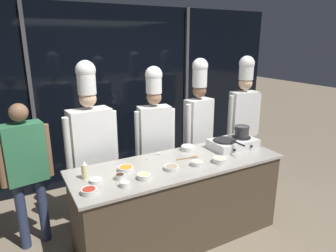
% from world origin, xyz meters
% --- Properties ---
extents(ground_plane, '(24.00, 24.00, 0.00)m').
position_xyz_m(ground_plane, '(0.00, 0.00, 0.00)').
color(ground_plane, '#7F705B').
extents(window_wall_back, '(5.86, 0.09, 2.70)m').
position_xyz_m(window_wall_back, '(0.00, 1.89, 1.35)').
color(window_wall_back, black).
rests_on(window_wall_back, ground_plane).
extents(demo_counter, '(2.34, 0.80, 0.92)m').
position_xyz_m(demo_counter, '(0.00, 0.00, 0.46)').
color(demo_counter, '#4C3D2D').
rests_on(demo_counter, ground_plane).
extents(portable_stove, '(0.57, 0.36, 0.12)m').
position_xyz_m(portable_stove, '(0.82, 0.08, 0.98)').
color(portable_stove, silver).
rests_on(portable_stove, demo_counter).
extents(frying_pan, '(0.28, 0.48, 0.05)m').
position_xyz_m(frying_pan, '(0.69, 0.08, 1.06)').
color(frying_pan, '#232326').
rests_on(frying_pan, portable_stove).
extents(stock_pot, '(0.20, 0.18, 0.14)m').
position_xyz_m(stock_pot, '(0.95, 0.08, 1.11)').
color(stock_pot, '#333335').
rests_on(stock_pot, portable_stove).
extents(squeeze_bottle_oil, '(0.06, 0.06, 0.19)m').
position_xyz_m(squeeze_bottle_oil, '(-0.99, 0.10, 1.01)').
color(squeeze_bottle_oil, beige).
rests_on(squeeze_bottle_oil, demo_counter).
extents(prep_bowl_ginger, '(0.13, 0.13, 0.05)m').
position_xyz_m(prep_bowl_ginger, '(-0.49, -0.17, 0.95)').
color(prep_bowl_ginger, white).
rests_on(prep_bowl_ginger, demo_counter).
extents(prep_bowl_chicken, '(0.13, 0.13, 0.05)m').
position_xyz_m(prep_bowl_chicken, '(0.13, -0.15, 0.95)').
color(prep_bowl_chicken, white).
rests_on(prep_bowl_chicken, demo_counter).
extents(prep_bowl_bean_sprouts, '(0.17, 0.17, 0.06)m').
position_xyz_m(prep_bowl_bean_sprouts, '(0.29, 0.27, 0.95)').
color(prep_bowl_bean_sprouts, white).
rests_on(prep_bowl_bean_sprouts, demo_counter).
extents(prep_bowl_onion, '(0.12, 0.12, 0.03)m').
position_xyz_m(prep_bowl_onion, '(-0.92, -0.02, 0.94)').
color(prep_bowl_onion, white).
rests_on(prep_bowl_onion, demo_counter).
extents(prep_bowl_rice, '(0.09, 0.09, 0.05)m').
position_xyz_m(prep_bowl_rice, '(-0.71, -0.23, 0.95)').
color(prep_bowl_rice, white).
rests_on(prep_bowl_rice, demo_counter).
extents(prep_bowl_chili_flakes, '(0.14, 0.14, 0.05)m').
position_xyz_m(prep_bowl_chili_flakes, '(-1.03, -0.20, 0.95)').
color(prep_bowl_chili_flakes, white).
rests_on(prep_bowl_chili_flakes, demo_counter).
extents(prep_bowl_mushrooms, '(0.16, 0.16, 0.04)m').
position_xyz_m(prep_bowl_mushrooms, '(-0.16, -0.11, 0.94)').
color(prep_bowl_mushrooms, white).
rests_on(prep_bowl_mushrooms, demo_counter).
extents(prep_bowl_soy_glaze, '(0.10, 0.10, 0.05)m').
position_xyz_m(prep_bowl_soy_glaze, '(-0.70, -0.07, 0.95)').
color(prep_bowl_soy_glaze, white).
rests_on(prep_bowl_soy_glaze, demo_counter).
extents(prep_bowl_carrots, '(0.16, 0.16, 0.05)m').
position_xyz_m(prep_bowl_carrots, '(-0.58, 0.08, 0.95)').
color(prep_bowl_carrots, white).
rests_on(prep_bowl_carrots, demo_counter).
extents(prep_bowl_noodles, '(0.15, 0.15, 0.06)m').
position_xyz_m(prep_bowl_noodles, '(0.39, -0.21, 0.95)').
color(prep_bowl_noodles, white).
rests_on(prep_bowl_noodles, demo_counter).
extents(serving_spoon_slotted, '(0.25, 0.15, 0.02)m').
position_xyz_m(serving_spoon_slotted, '(-0.11, 0.33, 0.93)').
color(serving_spoon_slotted, '#B2B5BA').
rests_on(serving_spoon_slotted, demo_counter).
extents(serving_spoon_solid, '(0.26, 0.06, 0.02)m').
position_xyz_m(serving_spoon_solid, '(0.19, 0.05, 0.93)').
color(serving_spoon_solid, olive).
rests_on(serving_spoon_solid, demo_counter).
extents(person_guest, '(0.52, 0.27, 1.61)m').
position_xyz_m(person_guest, '(-1.46, 0.65, 0.98)').
color(person_guest, '#2D3856').
rests_on(person_guest, ground_plane).
extents(chef_head, '(0.62, 0.29, 1.99)m').
position_xyz_m(chef_head, '(-0.76, 0.72, 1.13)').
color(chef_head, '#232326').
rests_on(chef_head, ground_plane).
extents(chef_sous, '(0.52, 0.26, 1.90)m').
position_xyz_m(chef_sous, '(0.04, 0.69, 1.12)').
color(chef_sous, '#4C4C51').
rests_on(chef_sous, ground_plane).
extents(chef_line, '(0.51, 0.26, 1.97)m').
position_xyz_m(chef_line, '(0.75, 0.74, 1.16)').
color(chef_line, '#2D3856').
rests_on(chef_line, ground_plane).
extents(chef_pastry, '(0.51, 0.27, 1.98)m').
position_xyz_m(chef_pastry, '(1.50, 0.66, 1.18)').
color(chef_pastry, '#2D3856').
rests_on(chef_pastry, ground_plane).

